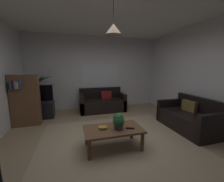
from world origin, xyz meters
TOP-DOWN VIEW (x-y plane):
  - floor at (0.00, 0.00)m, footprint 4.97×5.40m
  - rug at (0.00, -0.20)m, footprint 3.23×2.97m
  - wall_back at (0.00, 2.73)m, footprint 5.09×0.06m
  - wall_right at (2.52, 0.00)m, footprint 0.06×5.40m
  - ceiling at (0.00, 0.00)m, footprint 4.97×5.40m
  - window_pane at (0.18, 2.70)m, footprint 1.39×0.01m
  - couch_under_window at (0.16, 2.21)m, footprint 1.62×0.85m
  - couch_right_side at (2.00, 0.03)m, footprint 0.85×1.51m
  - coffee_table at (-0.14, -0.28)m, footprint 1.13×0.63m
  - book_on_table_0 at (-0.35, -0.26)m, footprint 0.14×0.12m
  - book_on_table_1 at (-0.34, -0.26)m, footprint 0.18×0.13m
  - remote_on_table_0 at (0.18, -0.39)m, footprint 0.17×0.11m
  - potted_plant_on_table at (-0.05, -0.33)m, footprint 0.23×0.23m
  - tv_stand at (-1.94, 1.95)m, footprint 0.90×0.44m
  - tv at (-1.94, 1.93)m, footprint 0.90×0.16m
  - potted_palm_corner at (-2.01, 2.44)m, footprint 0.90×0.78m
  - bookshelf_corner at (-2.12, 1.41)m, footprint 0.70×0.31m
  - pendant_lamp at (-0.14, -0.28)m, footprint 0.29×0.29m

SIDE VIEW (x-z plane):
  - floor at x=0.00m, z-range -0.02..0.00m
  - rug at x=0.00m, z-range 0.00..0.01m
  - tv_stand at x=-1.94m, z-range 0.00..0.50m
  - couch_under_window at x=0.16m, z-range -0.14..0.68m
  - couch_right_side at x=2.00m, z-range -0.14..0.68m
  - coffee_table at x=-0.14m, z-range 0.14..0.55m
  - remote_on_table_0 at x=0.18m, z-range 0.41..0.43m
  - book_on_table_0 at x=-0.35m, z-range 0.41..0.43m
  - book_on_table_1 at x=-0.34m, z-range 0.43..0.46m
  - potted_plant_on_table at x=-0.05m, z-range 0.42..0.73m
  - potted_palm_corner at x=-2.01m, z-range -0.03..1.39m
  - bookshelf_corner at x=-2.12m, z-range 0.02..1.42m
  - tv at x=-1.94m, z-range 0.51..1.06m
  - window_pane at x=0.18m, z-range 0.56..1.73m
  - wall_back at x=0.00m, z-range 0.00..2.76m
  - wall_right at x=2.52m, z-range 0.00..2.76m
  - pendant_lamp at x=-0.14m, z-range 1.94..2.55m
  - ceiling at x=0.00m, z-range 2.76..2.78m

